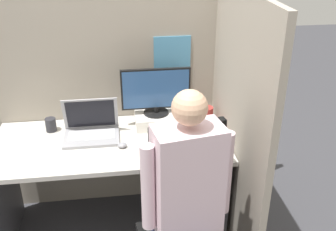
% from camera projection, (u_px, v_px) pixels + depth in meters
% --- Properties ---
extents(cubicle_panel_back, '(2.02, 0.05, 1.70)m').
position_uv_depth(cubicle_panel_back, '(109.00, 100.00, 2.85)').
color(cubicle_panel_back, gray).
rests_on(cubicle_panel_back, ground).
extents(cubicle_panel_right, '(0.04, 1.35, 1.70)m').
position_uv_depth(cubicle_panel_right, '(231.00, 122.00, 2.54)').
color(cubicle_panel_right, gray).
rests_on(cubicle_panel_right, ground).
extents(desk, '(1.52, 0.71, 0.73)m').
position_uv_depth(desk, '(112.00, 163.00, 2.64)').
color(desk, beige).
rests_on(desk, ground).
extents(paper_box, '(0.29, 0.25, 0.09)m').
position_uv_depth(paper_box, '(156.00, 119.00, 2.75)').
color(paper_box, white).
rests_on(paper_box, desk).
extents(monitor, '(0.47, 0.17, 0.33)m').
position_uv_depth(monitor, '(156.00, 91.00, 2.66)').
color(monitor, black).
rests_on(monitor, paper_box).
extents(laptop, '(0.36, 0.25, 0.26)m').
position_uv_depth(laptop, '(91.00, 130.00, 2.59)').
color(laptop, '#99999E').
rests_on(laptop, desk).
extents(mouse, '(0.06, 0.05, 0.03)m').
position_uv_depth(mouse, '(122.00, 145.00, 2.48)').
color(mouse, gray).
rests_on(mouse, desk).
extents(stapler, '(0.04, 0.16, 0.05)m').
position_uv_depth(stapler, '(213.00, 130.00, 2.64)').
color(stapler, '#A31919').
rests_on(stapler, desk).
extents(carrot_toy, '(0.04, 0.15, 0.04)m').
position_uv_depth(carrot_toy, '(168.00, 148.00, 2.44)').
color(carrot_toy, orange).
rests_on(carrot_toy, desk).
extents(office_chair, '(0.54, 0.58, 1.04)m').
position_uv_depth(office_chair, '(186.00, 218.00, 2.21)').
color(office_chair, black).
rests_on(office_chair, ground).
extents(person, '(0.47, 0.50, 1.35)m').
position_uv_depth(person, '(187.00, 203.00, 1.95)').
color(person, '#282D4C').
rests_on(person, ground).
extents(coffee_mug, '(0.09, 0.09, 0.11)m').
position_uv_depth(coffee_mug, '(207.00, 114.00, 2.80)').
color(coffee_mug, '#A3332D').
rests_on(coffee_mug, desk).
extents(pen_cup, '(0.07, 0.07, 0.09)m').
position_uv_depth(pen_cup, '(51.00, 125.00, 2.67)').
color(pen_cup, '#28282D').
rests_on(pen_cup, desk).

